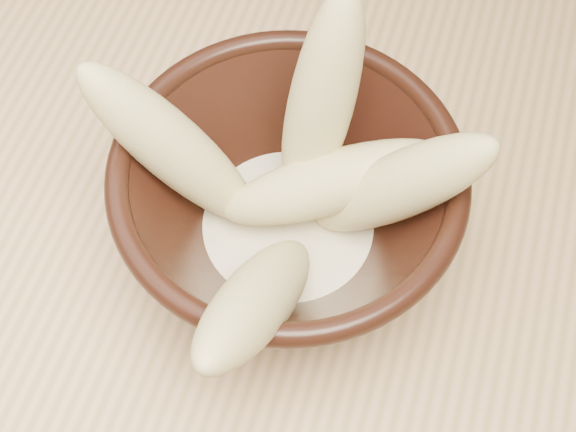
% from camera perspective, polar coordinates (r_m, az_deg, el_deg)
% --- Properties ---
extents(table, '(1.20, 0.80, 0.75)m').
position_cam_1_polar(table, '(0.70, 15.20, -8.95)').
color(table, tan).
rests_on(table, ground).
extents(bowl, '(0.24, 0.24, 0.13)m').
position_cam_1_polar(bowl, '(0.56, -0.00, 0.54)').
color(bowl, black).
rests_on(bowl, table).
extents(milk_puddle, '(0.13, 0.13, 0.02)m').
position_cam_1_polar(milk_puddle, '(0.58, -0.00, -0.97)').
color(milk_puddle, beige).
rests_on(milk_puddle, bowl).
extents(banana_upright, '(0.07, 0.10, 0.19)m').
position_cam_1_polar(banana_upright, '(0.53, 2.32, 7.82)').
color(banana_upright, tan).
rests_on(banana_upright, bowl).
extents(banana_left, '(0.14, 0.05, 0.16)m').
position_cam_1_polar(banana_left, '(0.54, -8.11, 4.76)').
color(banana_left, tan).
rests_on(banana_left, bowl).
extents(banana_right, '(0.14, 0.05, 0.16)m').
position_cam_1_polar(banana_right, '(0.52, 7.79, 2.11)').
color(banana_right, tan).
rests_on(banana_right, bowl).
extents(banana_across, '(0.17, 0.11, 0.09)m').
position_cam_1_polar(banana_across, '(0.54, 2.95, 2.35)').
color(banana_across, tan).
rests_on(banana_across, bowl).
extents(banana_front, '(0.06, 0.17, 0.16)m').
position_cam_1_polar(banana_front, '(0.49, -2.12, -5.89)').
color(banana_front, tan).
rests_on(banana_front, bowl).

